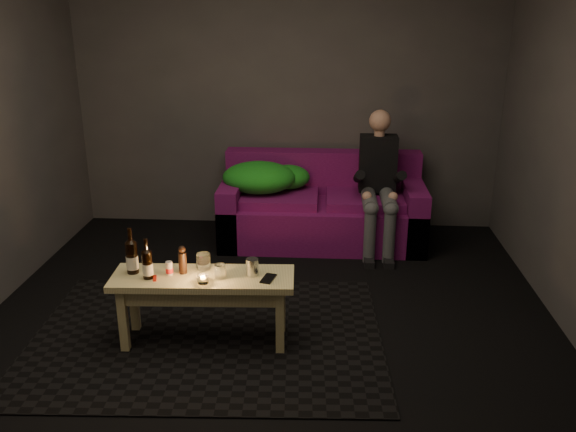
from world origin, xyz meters
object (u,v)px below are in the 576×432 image
at_px(coffee_table, 203,288).
at_px(beer_bottle_b, 147,264).
at_px(steel_cup, 252,267).
at_px(beer_bottle_a, 132,257).
at_px(sofa, 322,210).
at_px(person, 379,180).

distance_m(coffee_table, beer_bottle_b, 0.38).
bearing_deg(steel_cup, beer_bottle_a, -179.06).
distance_m(sofa, coffee_table, 2.00).
height_order(beer_bottle_a, beer_bottle_b, beer_bottle_a).
relative_size(person, beer_bottle_b, 4.65).
bearing_deg(person, beer_bottle_b, -131.45).
relative_size(person, steel_cup, 11.11).
bearing_deg(beer_bottle_b, person, 48.55).
height_order(coffee_table, beer_bottle_a, beer_bottle_a).
height_order(person, coffee_table, person).
height_order(sofa, person, person).
xyz_separation_m(sofa, person, (0.49, -0.15, 0.35)).
bearing_deg(beer_bottle_b, sofa, 60.80).
bearing_deg(beer_bottle_b, beer_bottle_a, 148.63).
relative_size(person, beer_bottle_a, 4.02).
relative_size(sofa, person, 1.50).
height_order(coffee_table, beer_bottle_b, beer_bottle_b).
height_order(person, beer_bottle_b, person).
bearing_deg(sofa, beer_bottle_a, -122.87).
bearing_deg(coffee_table, beer_bottle_a, 177.98).
distance_m(sofa, beer_bottle_a, 2.21).
relative_size(person, coffee_table, 1.04).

